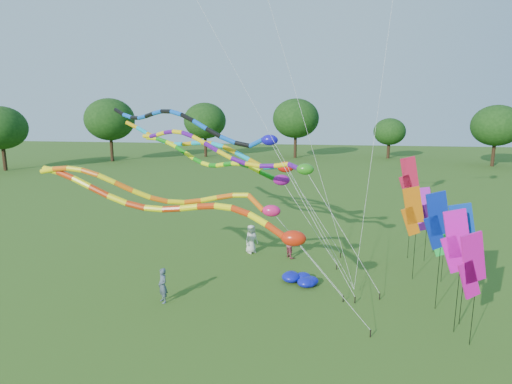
# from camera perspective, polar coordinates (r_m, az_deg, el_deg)

# --- Properties ---
(ground) EXTENTS (160.00, 160.00, 0.00)m
(ground) POSITION_cam_1_polar(r_m,az_deg,el_deg) (17.00, 5.16, -18.76)
(ground) COLOR #295015
(ground) RESTS_ON ground
(tree_ring) EXTENTS (120.48, 117.69, 9.59)m
(tree_ring) POSITION_cam_1_polar(r_m,az_deg,el_deg) (19.64, -16.00, 1.75)
(tree_ring) COLOR #382314
(tree_ring) RESTS_ON ground
(tube_kite_red) EXTENTS (14.20, 2.68, 6.40)m
(tube_kite_red) POSITION_cam_1_polar(r_m,az_deg,el_deg) (17.93, -8.13, -2.54)
(tube_kite_red) COLOR black
(tube_kite_red) RESTS_ON ground
(tube_kite_orange) EXTENTS (13.41, 1.40, 6.47)m
(tube_kite_orange) POSITION_cam_1_polar(r_m,az_deg,el_deg) (19.10, -9.54, -0.37)
(tube_kite_orange) COLOR black
(tube_kite_orange) RESTS_ON ground
(tube_kite_purple) EXTENTS (12.89, 5.59, 7.83)m
(tube_kite_purple) POSITION_cam_1_polar(r_m,az_deg,el_deg) (21.74, -2.92, 5.21)
(tube_kite_purple) COLOR black
(tube_kite_purple) RESTS_ON ground
(tube_kite_blue) EXTENTS (13.08, 5.46, 8.93)m
(tube_kite_blue) POSITION_cam_1_polar(r_m,az_deg,el_deg) (21.38, -7.46, 8.58)
(tube_kite_blue) COLOR black
(tube_kite_blue) RESTS_ON ground
(tube_kite_cyan) EXTENTS (15.10, 6.53, 7.92)m
(tube_kite_cyan) POSITION_cam_1_polar(r_m,az_deg,el_deg) (27.59, -5.32, 5.59)
(tube_kite_cyan) COLOR black
(tube_kite_cyan) RESTS_ON ground
(tube_kite_green) EXTENTS (12.16, 5.48, 7.08)m
(tube_kite_green) POSITION_cam_1_polar(r_m,az_deg,el_deg) (25.36, -3.66, 3.68)
(tube_kite_green) COLOR black
(tube_kite_green) RESTS_ON ground
(banner_pole_red) EXTENTS (1.16, 0.19, 5.84)m
(banner_pole_red) POSITION_cam_1_polar(r_m,az_deg,el_deg) (24.93, 19.71, 1.63)
(banner_pole_red) COLOR black
(banner_pole_red) RESTS_ON ground
(banner_pole_magenta_b) EXTENTS (1.12, 0.47, 4.32)m
(banner_pole_magenta_b) POSITION_cam_1_polar(r_m,az_deg,el_deg) (16.89, 26.84, -8.77)
(banner_pole_magenta_b) COLOR black
(banner_pole_magenta_b) RESTS_ON ground
(banner_pole_green) EXTENTS (1.16, 0.08, 3.80)m
(banner_pole_green) POSITION_cam_1_polar(r_m,az_deg,el_deg) (22.54, 23.33, -4.90)
(banner_pole_green) COLOR black
(banner_pole_green) RESTS_ON ground
(banner_pole_magenta_a) EXTENTS (1.16, 0.13, 4.90)m
(banner_pole_magenta_a) POSITION_cam_1_polar(r_m,az_deg,el_deg) (17.47, 25.09, -5.99)
(banner_pole_magenta_a) COLOR black
(banner_pole_magenta_a) RESTS_ON ground
(banner_pole_violet) EXTENTS (1.09, 0.56, 4.22)m
(banner_pole_violet) POSITION_cam_1_polar(r_m,az_deg,el_deg) (25.21, 21.44, -2.12)
(banner_pole_violet) COLOR black
(banner_pole_violet) RESTS_ON ground
(banner_pole_blue_a) EXTENTS (1.16, 0.25, 5.17)m
(banner_pole_blue_a) POSITION_cam_1_polar(r_m,az_deg,el_deg) (19.06, 22.99, -3.56)
(banner_pole_blue_a) COLOR black
(banner_pole_blue_a) RESTS_ON ground
(banner_pole_blue_b) EXTENTS (1.16, 0.20, 4.96)m
(banner_pole_blue_b) POSITION_cam_1_polar(r_m,az_deg,el_deg) (18.21, 25.69, -5.14)
(banner_pole_blue_b) COLOR black
(banner_pole_blue_b) RESTS_ON ground
(banner_pole_orange) EXTENTS (1.16, 0.18, 4.76)m
(banner_pole_orange) POSITION_cam_1_polar(r_m,az_deg,el_deg) (22.10, 20.12, -2.44)
(banner_pole_orange) COLOR black
(banner_pole_orange) RESTS_ON ground
(blue_nylon_heap) EXTENTS (1.59, 1.84, 0.46)m
(blue_nylon_heap) POSITION_cam_1_polar(r_m,az_deg,el_deg) (21.37, 6.20, -11.51)
(blue_nylon_heap) COLOR #0D14AA
(blue_nylon_heap) RESTS_ON ground
(person_a) EXTENTS (0.96, 0.97, 1.69)m
(person_a) POSITION_cam_1_polar(r_m,az_deg,el_deg) (25.23, -0.64, -6.27)
(person_a) COLOR beige
(person_a) RESTS_ON ground
(person_b) EXTENTS (0.66, 0.67, 1.57)m
(person_b) POSITION_cam_1_polar(r_m,az_deg,el_deg) (19.63, -12.33, -12.08)
(person_b) COLOR #445260
(person_b) RESTS_ON ground
(person_c) EXTENTS (0.92, 0.97, 1.58)m
(person_c) POSITION_cam_1_polar(r_m,az_deg,el_deg) (24.60, 4.65, -6.92)
(person_c) COLOR #963645
(person_c) RESTS_ON ground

